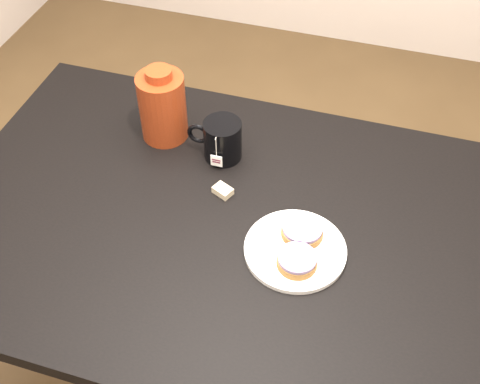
{
  "coord_description": "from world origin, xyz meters",
  "views": [
    {
      "loc": [
        0.27,
        -0.85,
        1.82
      ],
      "look_at": [
        -0.0,
        0.04,
        0.81
      ],
      "focal_mm": 45.0,
      "sensor_mm": 36.0,
      "label": 1
    }
  ],
  "objects_px": {
    "bagel_back": "(302,230)",
    "mug": "(222,140)",
    "bagel_front": "(297,260)",
    "table": "(236,245)",
    "teabag_pouch": "(223,191)",
    "plate": "(295,249)",
    "bagel_package": "(162,106)"
  },
  "relations": [
    {
      "from": "bagel_package",
      "to": "mug",
      "type": "bearing_deg",
      "value": -11.72
    },
    {
      "from": "table",
      "to": "bagel_back",
      "type": "height_order",
      "value": "bagel_back"
    },
    {
      "from": "mug",
      "to": "teabag_pouch",
      "type": "bearing_deg",
      "value": -72.11
    },
    {
      "from": "plate",
      "to": "bagel_back",
      "type": "bearing_deg",
      "value": 83.78
    },
    {
      "from": "bagel_front",
      "to": "teabag_pouch",
      "type": "relative_size",
      "value": 1.96
    },
    {
      "from": "plate",
      "to": "bagel_package",
      "type": "distance_m",
      "value": 0.51
    },
    {
      "from": "plate",
      "to": "bagel_back",
      "type": "height_order",
      "value": "bagel_back"
    },
    {
      "from": "bagel_back",
      "to": "mug",
      "type": "bearing_deg",
      "value": 141.42
    },
    {
      "from": "mug",
      "to": "bagel_package",
      "type": "distance_m",
      "value": 0.18
    },
    {
      "from": "table",
      "to": "teabag_pouch",
      "type": "xyz_separation_m",
      "value": [
        -0.06,
        0.08,
        0.09
      ]
    },
    {
      "from": "table",
      "to": "teabag_pouch",
      "type": "distance_m",
      "value": 0.13
    },
    {
      "from": "bagel_back",
      "to": "bagel_package",
      "type": "xyz_separation_m",
      "value": [
        -0.43,
        0.24,
        0.07
      ]
    },
    {
      "from": "teabag_pouch",
      "to": "mug",
      "type": "bearing_deg",
      "value": 108.84
    },
    {
      "from": "plate",
      "to": "bagel_front",
      "type": "xyz_separation_m",
      "value": [
        0.01,
        -0.04,
        0.02
      ]
    },
    {
      "from": "table",
      "to": "teabag_pouch",
      "type": "height_order",
      "value": "teabag_pouch"
    },
    {
      "from": "plate",
      "to": "bagel_front",
      "type": "relative_size",
      "value": 2.58
    },
    {
      "from": "bagel_back",
      "to": "plate",
      "type": "bearing_deg",
      "value": -96.22
    },
    {
      "from": "bagel_front",
      "to": "bagel_back",
      "type": "bearing_deg",
      "value": 95.18
    },
    {
      "from": "table",
      "to": "plate",
      "type": "height_order",
      "value": "plate"
    },
    {
      "from": "table",
      "to": "mug",
      "type": "height_order",
      "value": "mug"
    },
    {
      "from": "bagel_back",
      "to": "bagel_package",
      "type": "bearing_deg",
      "value": 150.65
    },
    {
      "from": "bagel_back",
      "to": "mug",
      "type": "xyz_separation_m",
      "value": [
        -0.26,
        0.2,
        0.03
      ]
    },
    {
      "from": "plate",
      "to": "bagel_front",
      "type": "distance_m",
      "value": 0.05
    },
    {
      "from": "bagel_front",
      "to": "mug",
      "type": "xyz_separation_m",
      "value": [
        -0.26,
        0.29,
        0.03
      ]
    },
    {
      "from": "plate",
      "to": "bagel_back",
      "type": "distance_m",
      "value": 0.05
    },
    {
      "from": "bagel_back",
      "to": "bagel_front",
      "type": "relative_size",
      "value": 1.2
    },
    {
      "from": "bagel_front",
      "to": "bagel_package",
      "type": "xyz_separation_m",
      "value": [
        -0.43,
        0.32,
        0.07
      ]
    },
    {
      "from": "bagel_front",
      "to": "table",
      "type": "bearing_deg",
      "value": 152.91
    },
    {
      "from": "table",
      "to": "bagel_front",
      "type": "bearing_deg",
      "value": -27.09
    },
    {
      "from": "bagel_package",
      "to": "bagel_back",
      "type": "bearing_deg",
      "value": -29.35
    },
    {
      "from": "table",
      "to": "bagel_back",
      "type": "distance_m",
      "value": 0.19
    },
    {
      "from": "teabag_pouch",
      "to": "bagel_package",
      "type": "bearing_deg",
      "value": 142.88
    }
  ]
}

